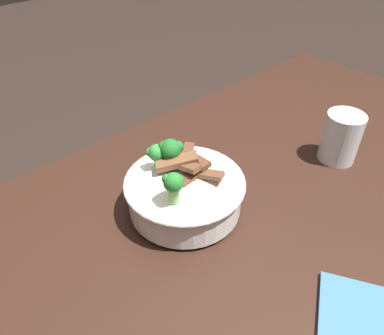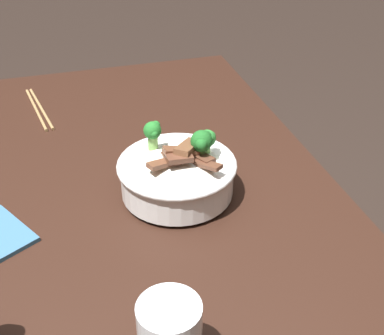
{
  "view_description": "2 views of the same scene",
  "coord_description": "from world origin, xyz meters",
  "views": [
    {
      "loc": [
        -0.42,
        -0.28,
        1.26
      ],
      "look_at": [
        -0.05,
        0.13,
        0.83
      ],
      "focal_mm": 34.51,
      "sensor_mm": 36.0,
      "label": 1
    },
    {
      "loc": [
        0.66,
        -0.1,
        1.36
      ],
      "look_at": [
        -0.12,
        0.13,
        0.82
      ],
      "focal_mm": 49.04,
      "sensor_mm": 36.0,
      "label": 2
    }
  ],
  "objects": [
    {
      "name": "chopsticks_pair",
      "position": [
        -0.52,
        -0.14,
        0.78
      ],
      "size": [
        0.23,
        0.06,
        0.01
      ],
      "color": "#9E7A4C",
      "rests_on": "dining_table"
    },
    {
      "name": "rice_bowl",
      "position": [
        -0.1,
        0.1,
        0.83
      ],
      "size": [
        0.22,
        0.22,
        0.13
      ],
      "color": "white",
      "rests_on": "dining_table"
    },
    {
      "name": "dining_table",
      "position": [
        0.0,
        0.0,
        0.65
      ],
      "size": [
        1.48,
        0.8,
        0.78
      ],
      "color": "black",
      "rests_on": "ground"
    }
  ]
}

